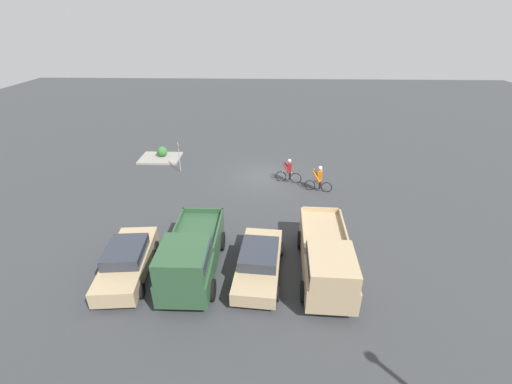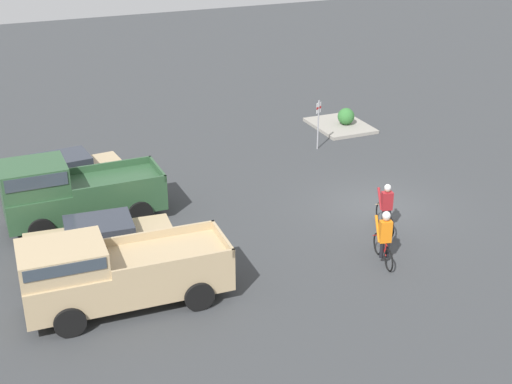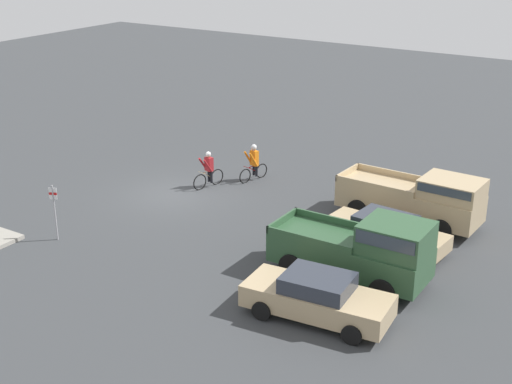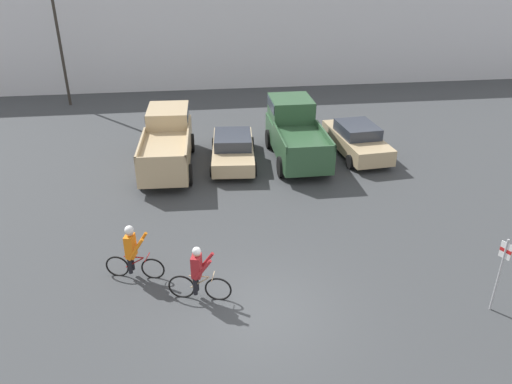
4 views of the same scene
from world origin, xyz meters
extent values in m
plane|color=#383A3D|center=(0.00, 0.00, 0.00)|extent=(80.00, 80.00, 0.00)
cube|color=silver|center=(0.00, 28.70, 2.92)|extent=(46.55, 13.40, 5.84)
cube|color=tan|center=(-2.64, 9.72, 0.89)|extent=(2.14, 5.65, 1.03)
cube|color=tan|center=(-2.57, 11.39, 1.77)|extent=(1.85, 2.30, 0.72)
cube|color=#333D47|center=(-2.57, 11.39, 1.92)|extent=(1.90, 2.13, 0.32)
cube|color=tan|center=(-3.60, 8.65, 1.53)|extent=(0.22, 3.35, 0.25)
cube|color=tan|center=(-1.77, 8.57, 1.53)|extent=(0.22, 3.35, 0.25)
cube|color=tan|center=(-2.76, 6.98, 1.53)|extent=(1.91, 0.16, 0.25)
cylinder|color=black|center=(-3.52, 11.49, 0.42)|extent=(0.25, 0.85, 0.84)
cylinder|color=black|center=(-1.62, 11.41, 0.42)|extent=(0.25, 0.85, 0.84)
cylinder|color=black|center=(-3.67, 8.03, 0.42)|extent=(0.25, 0.85, 0.84)
cylinder|color=black|center=(-1.76, 7.95, 0.42)|extent=(0.25, 0.85, 0.84)
cube|color=tan|center=(0.16, 9.92, 0.54)|extent=(2.10, 4.62, 0.57)
cube|color=#2D333D|center=(0.16, 9.92, 1.06)|extent=(1.72, 2.14, 0.47)
cylinder|color=black|center=(-0.59, 11.42, 0.30)|extent=(0.23, 0.61, 0.60)
cylinder|color=black|center=(1.14, 11.28, 0.30)|extent=(0.23, 0.61, 0.60)
cylinder|color=black|center=(-0.82, 8.56, 0.30)|extent=(0.23, 0.61, 0.60)
cylinder|color=black|center=(0.90, 8.41, 0.30)|extent=(0.23, 0.61, 0.60)
cube|color=#2D5133|center=(2.96, 9.82, 0.89)|extent=(2.00, 5.24, 1.01)
cube|color=#2D5133|center=(2.96, 11.39, 1.88)|extent=(1.83, 2.10, 0.96)
cube|color=#333D47|center=(2.96, 11.39, 2.09)|extent=(1.89, 1.93, 0.42)
cube|color=#2D5133|center=(2.00, 8.77, 1.52)|extent=(0.08, 3.14, 0.25)
cube|color=#2D5133|center=(3.91, 8.77, 1.52)|extent=(0.08, 3.14, 0.25)
cube|color=#2D5133|center=(2.96, 7.24, 1.52)|extent=(1.99, 0.08, 0.25)
cylinder|color=black|center=(1.96, 11.44, 0.43)|extent=(0.22, 0.86, 0.86)
cylinder|color=black|center=(3.95, 11.45, 0.43)|extent=(0.22, 0.86, 0.86)
cylinder|color=black|center=(1.97, 8.20, 0.43)|extent=(0.22, 0.86, 0.86)
cylinder|color=black|center=(3.96, 8.20, 0.43)|extent=(0.22, 0.86, 0.86)
cube|color=tan|center=(5.76, 10.12, 0.60)|extent=(2.10, 4.59, 0.69)
cube|color=#2D333D|center=(5.76, 10.12, 1.19)|extent=(1.71, 2.13, 0.49)
cylinder|color=black|center=(4.78, 11.46, 0.30)|extent=(0.23, 0.62, 0.61)
cylinder|color=black|center=(6.48, 11.62, 0.30)|extent=(0.23, 0.62, 0.61)
cylinder|color=black|center=(5.04, 8.63, 0.30)|extent=(0.23, 0.62, 0.61)
cylinder|color=black|center=(6.73, 8.78, 0.30)|extent=(0.23, 0.62, 0.61)
torus|color=black|center=(-1.07, 0.64, 0.34)|extent=(0.73, 0.22, 0.74)
torus|color=black|center=(-2.05, 0.87, 0.34)|extent=(0.73, 0.22, 0.74)
cylinder|color=tan|center=(-1.56, 0.76, 0.53)|extent=(0.52, 0.16, 0.39)
cylinder|color=tan|center=(-1.56, 0.76, 0.73)|extent=(0.55, 0.16, 0.04)
cylinder|color=tan|center=(-1.73, 0.80, 0.53)|extent=(0.04, 0.04, 0.36)
cylinder|color=tan|center=(-1.20, 0.67, 0.76)|extent=(0.13, 0.45, 0.02)
cylinder|color=black|center=(-1.64, 0.87, 0.48)|extent=(0.14, 0.14, 0.55)
cylinder|color=black|center=(-1.68, 0.69, 0.48)|extent=(0.14, 0.14, 0.55)
cube|color=maroon|center=(-1.61, 0.77, 1.07)|extent=(0.32, 0.41, 0.62)
cylinder|color=maroon|center=(-1.38, 0.89, 1.07)|extent=(0.51, 0.20, 0.67)
cylinder|color=maroon|center=(-1.46, 0.56, 1.07)|extent=(0.51, 0.20, 0.67)
sphere|color=tan|center=(-1.59, 0.76, 1.48)|extent=(0.21, 0.21, 0.21)
sphere|color=silver|center=(-1.59, 0.76, 1.54)|extent=(0.23, 0.23, 0.23)
torus|color=black|center=(-2.87, 1.85, 0.32)|extent=(0.69, 0.21, 0.69)
torus|color=black|center=(-3.90, 2.10, 0.32)|extent=(0.69, 0.21, 0.69)
cylinder|color=maroon|center=(-3.38, 1.98, 0.49)|extent=(0.54, 0.16, 0.37)
cylinder|color=maroon|center=(-3.38, 1.98, 0.68)|extent=(0.57, 0.17, 0.04)
cylinder|color=maroon|center=(-3.56, 2.02, 0.49)|extent=(0.04, 0.04, 0.34)
cylinder|color=maroon|center=(-3.00, 1.88, 0.71)|extent=(0.13, 0.45, 0.02)
cylinder|color=black|center=(-3.47, 2.09, 0.45)|extent=(0.14, 0.14, 0.52)
cylinder|color=black|center=(-3.51, 1.91, 0.45)|extent=(0.14, 0.14, 0.52)
cube|color=orange|center=(-3.44, 1.99, 1.06)|extent=(0.32, 0.41, 0.70)
cylinder|color=orange|center=(-3.19, 2.11, 1.06)|extent=(0.53, 0.21, 0.75)
cylinder|color=orange|center=(-3.27, 1.77, 1.06)|extent=(0.53, 0.21, 0.75)
sphere|color=tan|center=(-3.41, 1.98, 1.52)|extent=(0.23, 0.23, 0.23)
sphere|color=silver|center=(-3.41, 1.98, 1.58)|extent=(0.26, 0.26, 0.26)
cylinder|color=#9E9EA3|center=(6.03, -0.69, 1.09)|extent=(0.06, 0.06, 2.18)
cube|color=white|center=(6.03, -0.69, 1.85)|extent=(0.15, 0.28, 0.45)
cube|color=red|center=(6.03, -0.69, 1.85)|extent=(0.15, 0.28, 0.10)
cylinder|color=#2D2823|center=(-8.65, 19.66, 3.95)|extent=(0.16, 0.16, 7.91)
camera|label=1|loc=(-0.10, 21.44, 10.03)|focal=24.00mm
camera|label=2|loc=(-19.45, 13.10, 11.01)|focal=50.00mm
camera|label=3|loc=(22.48, 18.64, 11.28)|focal=50.00mm
camera|label=4|loc=(-1.46, -10.17, 8.75)|focal=35.00mm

